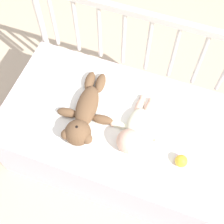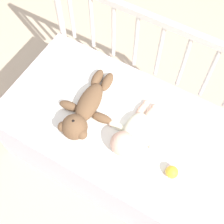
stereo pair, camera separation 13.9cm
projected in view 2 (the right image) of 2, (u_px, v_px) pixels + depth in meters
The scene contains 7 objects.
ground_plane at pixel (112, 151), 2.06m from camera, with size 12.00×12.00×0.00m, color #C6B293.
crib_mattress at pixel (112, 136), 1.85m from camera, with size 1.18×0.70×0.47m.
crib_rail at pixel (147, 53), 1.68m from camera, with size 1.18×0.04×0.88m.
blanket at pixel (108, 115), 1.65m from camera, with size 0.78×0.55×0.01m.
teddy_bear at pixel (84, 111), 1.61m from camera, with size 0.31×0.47×0.13m.
baby at pixel (130, 133), 1.55m from camera, with size 0.28×0.37×0.12m.
toy_ball at pixel (172, 172), 1.47m from camera, with size 0.06×0.06×0.06m.
Camera 2 is at (0.39, -0.67, 1.92)m, focal length 50.00 mm.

